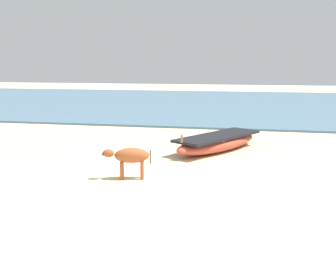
{
  "coord_description": "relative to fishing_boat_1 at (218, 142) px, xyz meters",
  "views": [
    {
      "loc": [
        1.03,
        -7.28,
        2.47
      ],
      "look_at": [
        -1.08,
        3.01,
        0.6
      ],
      "focal_mm": 43.03,
      "sensor_mm": 36.0,
      "label": 1
    }
  ],
  "objects": [
    {
      "name": "ground",
      "position": [
        -0.17,
        -3.99,
        -0.25
      ],
      "size": [
        80.0,
        80.0,
        0.0
      ],
      "primitive_type": "plane",
      "color": "beige"
    },
    {
      "name": "calf_near_rust",
      "position": [
        -1.62,
        -3.19,
        0.23
      ],
      "size": [
        1.03,
        0.48,
        0.68
      ],
      "rotation": [
        0.0,
        0.0,
        3.39
      ],
      "color": "#9E4C28",
      "rests_on": "ground"
    },
    {
      "name": "sea_water",
      "position": [
        -0.17,
        13.69,
        -0.21
      ],
      "size": [
        60.0,
        20.0,
        0.08
      ],
      "primitive_type": "cube",
      "color": "slate",
      "rests_on": "ground"
    },
    {
      "name": "fishing_boat_1",
      "position": [
        0.0,
        0.0,
        0.0
      ],
      "size": [
        2.58,
        3.35,
        0.66
      ],
      "rotation": [
        0.0,
        0.0,
        4.16
      ],
      "color": "#B74733",
      "rests_on": "ground"
    }
  ]
}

